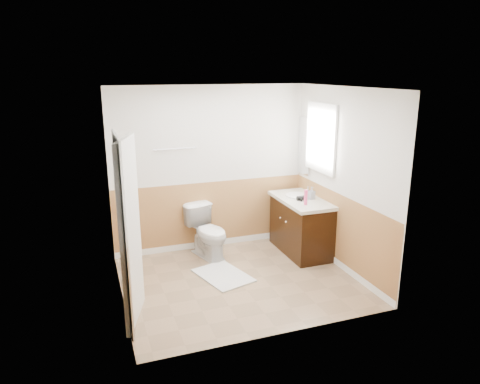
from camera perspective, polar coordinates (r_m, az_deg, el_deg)
name	(u,v)px	position (r m, az deg, el deg)	size (l,w,h in m)	color
floor	(239,281)	(5.98, -0.10, -11.38)	(3.00, 3.00, 0.00)	#8C7051
ceiling	(239,88)	(5.34, -0.11, 13.31)	(3.00, 3.00, 0.00)	white
wall_back	(211,169)	(6.73, -3.82, 2.99)	(3.00, 3.00, 0.00)	silver
wall_front	(283,223)	(4.38, 5.63, -3.95)	(3.00, 3.00, 0.00)	silver
wall_left	(116,202)	(5.24, -15.74, -1.21)	(3.00, 3.00, 0.00)	silver
wall_right	(343,180)	(6.18, 13.11, 1.48)	(3.00, 3.00, 0.00)	silver
wainscot_back	(212,216)	(6.92, -3.68, -3.10)	(3.00, 3.00, 0.00)	#AD7045
wainscot_front	(281,291)	(4.70, 5.32, -12.57)	(3.00, 3.00, 0.00)	#AD7045
wainscot_left	(121,262)	(5.50, -15.05, -8.71)	(2.60, 2.60, 0.00)	#AD7045
wainscot_right	(339,232)	(6.39, 12.61, -5.06)	(2.60, 2.60, 0.00)	#AD7045
toilet	(208,232)	(6.59, -4.11, -5.17)	(0.43, 0.75, 0.77)	white
bath_mat	(223,275)	(6.10, -2.19, -10.71)	(0.55, 0.80, 0.02)	silver
vanity_cabinet	(301,227)	(6.79, 7.87, -4.49)	(0.55, 1.10, 0.80)	black
vanity_knob_left	(286,222)	(6.53, 5.97, -3.86)	(0.03, 0.03, 0.03)	silver
vanity_knob_right	(280,218)	(6.70, 5.24, -3.33)	(0.03, 0.03, 0.03)	silver
countertop	(301,200)	(6.65, 7.92, -1.06)	(0.60, 1.15, 0.05)	beige
sink_basin	(297,195)	(6.78, 7.43, -0.43)	(0.36, 0.36, 0.02)	white
faucet	(308,191)	(6.84, 8.79, 0.19)	(0.02, 0.02, 0.14)	silver
lotion_bottle	(306,197)	(6.32, 8.48, -0.69)	(0.05, 0.05, 0.22)	#F23E7D
soap_dispenser	(312,193)	(6.63, 9.22, -0.13)	(0.08, 0.09, 0.19)	gray
hair_dryer_body	(301,198)	(6.55, 7.94, -0.77)	(0.07, 0.07, 0.14)	black
hair_dryer_handle	(301,201)	(6.50, 7.91, -1.18)	(0.03, 0.03, 0.07)	black
mirror_panel	(304,146)	(7.04, 8.28, 5.90)	(0.02, 0.35, 0.90)	silver
window_frame	(321,138)	(6.56, 10.39, 6.88)	(0.04, 0.80, 1.00)	white
window_glass	(322,138)	(6.57, 10.52, 6.89)	(0.01, 0.70, 0.90)	white
door	(130,233)	(4.89, -13.96, -5.12)	(0.05, 0.80, 2.04)	white
door_frame	(123,233)	(4.88, -14.86, -5.09)	(0.02, 0.92, 2.10)	white
door_knob	(133,228)	(5.23, -13.65, -4.56)	(0.06, 0.06, 0.06)	silver
towel_bar	(175,149)	(6.49, -8.44, 5.53)	(0.02, 0.02, 0.62)	silver
tp_holder_bar	(206,205)	(6.78, -4.38, -1.74)	(0.02, 0.02, 0.14)	silver
tp_roll	(206,205)	(6.78, -4.38, -1.74)	(0.11, 0.11, 0.10)	white
tp_sheet	(206,212)	(6.82, -4.37, -2.62)	(0.10, 0.01, 0.16)	white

